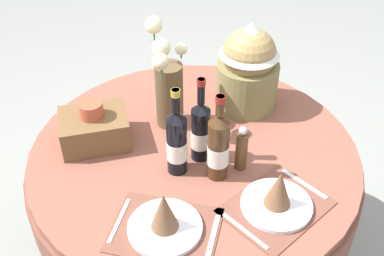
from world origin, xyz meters
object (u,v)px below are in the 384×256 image
object	(u,v)px
gift_tub_back_right	(248,63)
wine_bottle_centre	(218,146)
pepper_mill	(241,149)
woven_basket_side_left	(94,128)
place_setting_right	(278,197)
wine_bottle_right	(177,142)
flower_vase	(168,85)
place_setting_left	(165,220)
dining_table	(194,175)
wine_bottle_left	(201,130)

from	to	relation	value
gift_tub_back_right	wine_bottle_centre	bearing A→B (deg)	-121.99
pepper_mill	woven_basket_side_left	xyz separation A→B (m)	(-0.50, 0.28, -0.02)
place_setting_right	wine_bottle_right	size ratio (longest dim) A/B	1.21
flower_vase	place_setting_right	bearing A→B (deg)	-65.00
wine_bottle_right	woven_basket_side_left	size ratio (longest dim) A/B	1.38
pepper_mill	gift_tub_back_right	bearing A→B (deg)	68.06
place_setting_left	pepper_mill	xyz separation A→B (m)	(0.33, 0.22, 0.04)
gift_tub_back_right	flower_vase	bearing A→B (deg)	-171.53
wine_bottle_right	gift_tub_back_right	distance (m)	0.51
pepper_mill	wine_bottle_centre	bearing A→B (deg)	-169.86
dining_table	wine_bottle_right	size ratio (longest dim) A/B	3.68
dining_table	wine_bottle_left	distance (m)	0.27
dining_table	place_setting_left	size ratio (longest dim) A/B	3.06
wine_bottle_centre	gift_tub_back_right	distance (m)	0.47
flower_vase	woven_basket_side_left	xyz separation A→B (m)	(-0.30, -0.04, -0.12)
pepper_mill	woven_basket_side_left	world-z (taller)	pepper_mill
wine_bottle_left	pepper_mill	bearing A→B (deg)	-35.81
dining_table	place_setting_right	bearing A→B (deg)	-61.54
place_setting_left	wine_bottle_right	bearing A→B (deg)	69.06
place_setting_right	place_setting_left	bearing A→B (deg)	-179.53
place_setting_left	flower_vase	size ratio (longest dim) A/B	0.92
flower_vase	wine_bottle_right	xyz separation A→B (m)	(-0.03, -0.28, -0.06)
flower_vase	pepper_mill	bearing A→B (deg)	-58.41
place_setting_right	woven_basket_side_left	distance (m)	0.74
dining_table	wine_bottle_centre	distance (m)	0.32
wine_bottle_right	place_setting_right	bearing A→B (deg)	-43.01
place_setting_left	wine_bottle_centre	world-z (taller)	wine_bottle_centre
place_setting_right	wine_bottle_centre	world-z (taller)	wine_bottle_centre
dining_table	place_setting_right	xyz separation A→B (m)	(0.19, -0.36, 0.18)
dining_table	place_setting_left	bearing A→B (deg)	-117.63
wine_bottle_right	dining_table	bearing A→B (deg)	47.55
flower_vase	gift_tub_back_right	distance (m)	0.35
place_setting_left	wine_bottle_left	bearing A→B (deg)	57.38
place_setting_left	wine_bottle_right	xyz separation A→B (m)	(0.10, 0.26, 0.09)
place_setting_left	gift_tub_back_right	bearing A→B (deg)	51.20
place_setting_right	pepper_mill	distance (m)	0.23
wine_bottle_centre	gift_tub_back_right	xyz separation A→B (m)	(0.24, 0.39, 0.07)
place_setting_right	flower_vase	xyz separation A→B (m)	(-0.25, 0.54, 0.14)
wine_bottle_centre	pepper_mill	xyz separation A→B (m)	(0.09, 0.02, -0.05)
place_setting_left	wine_bottle_left	world-z (taller)	wine_bottle_left
gift_tub_back_right	woven_basket_side_left	world-z (taller)	gift_tub_back_right
dining_table	place_setting_right	distance (m)	0.44
flower_vase	woven_basket_side_left	world-z (taller)	flower_vase
wine_bottle_right	gift_tub_back_right	size ratio (longest dim) A/B	0.90
place_setting_right	pepper_mill	xyz separation A→B (m)	(-0.05, 0.22, 0.04)
wine_bottle_left	wine_bottle_right	bearing A→B (deg)	-153.97
place_setting_right	woven_basket_side_left	xyz separation A→B (m)	(-0.55, 0.50, 0.02)
dining_table	wine_bottle_right	distance (m)	0.30
wine_bottle_left	gift_tub_back_right	distance (m)	0.40
wine_bottle_left	pepper_mill	xyz separation A→B (m)	(0.13, -0.09, -0.04)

